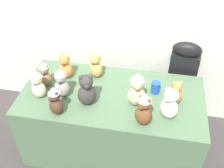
% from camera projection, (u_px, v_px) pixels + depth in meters
% --- Properties ---
extents(ground_plane, '(10.00, 10.00, 0.00)m').
position_uv_depth(ground_plane, '(107.00, 165.00, 2.67)').
color(ground_plane, '#3D3838').
extents(wall_back, '(7.00, 0.08, 2.60)m').
position_uv_depth(wall_back, '(125.00, 1.00, 2.51)').
color(wall_back, silver).
rests_on(wall_back, ground_plane).
extents(display_table, '(1.62, 0.80, 0.71)m').
position_uv_depth(display_table, '(112.00, 122.00, 2.63)').
color(display_table, '#4C6B4C').
rests_on(display_table, ground_plane).
extents(instrument_case, '(0.29, 0.15, 1.00)m').
position_uv_depth(instrument_case, '(180.00, 83.00, 2.85)').
color(instrument_case, black).
rests_on(instrument_case, ground_plane).
extents(teddy_bear_cream, '(0.14, 0.13, 0.28)m').
position_uv_depth(teddy_bear_cream, '(38.00, 84.00, 2.29)').
color(teddy_bear_cream, beige).
rests_on(teddy_bear_cream, display_table).
extents(teddy_bear_honey, '(0.17, 0.16, 0.25)m').
position_uv_depth(teddy_bear_honey, '(96.00, 66.00, 2.52)').
color(teddy_bear_honey, tan).
rests_on(teddy_bear_honey, display_table).
extents(teddy_bear_charcoal, '(0.19, 0.18, 0.31)m').
position_uv_depth(teddy_bear_charcoal, '(87.00, 91.00, 2.22)').
color(teddy_bear_charcoal, '#383533').
rests_on(teddy_bear_charcoal, display_table).
extents(teddy_bear_caramel, '(0.14, 0.13, 0.23)m').
position_uv_depth(teddy_bear_caramel, '(176.00, 93.00, 2.25)').
color(teddy_bear_caramel, '#B27A42').
rests_on(teddy_bear_caramel, display_table).
extents(teddy_bear_chestnut, '(0.18, 0.17, 0.31)m').
position_uv_depth(teddy_bear_chestnut, '(144.00, 109.00, 2.05)').
color(teddy_bear_chestnut, brown).
rests_on(teddy_bear_chestnut, display_table).
extents(teddy_bear_ash, '(0.14, 0.12, 0.29)m').
position_uv_depth(teddy_bear_ash, '(61.00, 83.00, 2.30)').
color(teddy_bear_ash, gray).
rests_on(teddy_bear_ash, display_table).
extents(teddy_bear_sand, '(0.17, 0.15, 0.33)m').
position_uv_depth(teddy_bear_sand, '(137.00, 90.00, 2.20)').
color(teddy_bear_sand, '#CCB78E').
rests_on(teddy_bear_sand, display_table).
extents(teddy_bear_cocoa, '(0.16, 0.15, 0.27)m').
position_uv_depth(teddy_bear_cocoa, '(55.00, 101.00, 2.14)').
color(teddy_bear_cocoa, '#4C3323').
rests_on(teddy_bear_cocoa, display_table).
extents(teddy_bear_ginger, '(0.15, 0.13, 0.26)m').
position_uv_depth(teddy_bear_ginger, '(65.00, 67.00, 2.51)').
color(teddy_bear_ginger, '#D17F3D').
rests_on(teddy_bear_ginger, display_table).
extents(teddy_bear_mocha, '(0.12, 0.11, 0.26)m').
position_uv_depth(teddy_bear_mocha, '(45.00, 74.00, 2.42)').
color(teddy_bear_mocha, '#7F6047').
rests_on(teddy_bear_mocha, display_table).
extents(teddy_bear_snow, '(0.19, 0.18, 0.29)m').
position_uv_depth(teddy_bear_snow, '(170.00, 104.00, 2.11)').
color(teddy_bear_snow, white).
rests_on(teddy_bear_snow, display_table).
extents(party_cup_blue, '(0.08, 0.08, 0.11)m').
position_uv_depth(party_cup_blue, '(156.00, 87.00, 2.39)').
color(party_cup_blue, blue).
rests_on(party_cup_blue, display_table).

